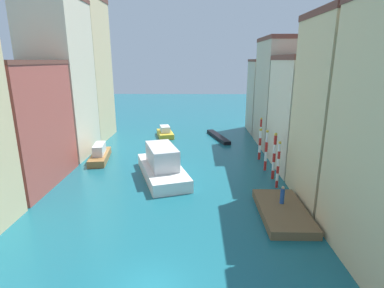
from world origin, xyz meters
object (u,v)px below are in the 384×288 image
Objects in this scene: mooring_pole_0 at (278,164)px; gondola_black at (218,137)px; vaporetto_white at (162,165)px; motorboat_0 at (100,154)px; person_on_dock at (282,195)px; mooring_pole_2 at (266,150)px; waterfront_dock at (283,211)px; mooring_pole_4 at (260,137)px; mooring_pole_1 at (274,156)px; motorboat_1 at (165,133)px; mooring_pole_3 at (260,144)px.

mooring_pole_0 reaches higher than gondola_black.
vaporetto_white is 1.64× the size of motorboat_0.
mooring_pole_2 reaches higher than person_on_dock.
waterfront_dock is at bearing -99.41° from mooring_pole_0.
gondola_black is (-4.50, 14.83, -2.20)m from mooring_pole_2.
motorboat_0 is (-19.71, 13.17, -0.64)m from person_on_dock.
mooring_pole_4 is 14.56m from vaporetto_white.
mooring_pole_4 is at bearing 88.85° from mooring_pole_1.
mooring_pole_2 is at bearing 85.79° from person_on_dock.
motorboat_0 is (-20.43, 3.33, -1.70)m from mooring_pole_2.
motorboat_1 is at bearing 60.83° from motorboat_0.
gondola_black is at bearing 105.28° from mooring_pole_1.
mooring_pole_2 is 0.56× the size of gondola_black.
waterfront_dock reaches higher than gondola_black.
mooring_pole_3 is at bearing -41.69° from motorboat_1.
motorboat_1 is at bearing 126.16° from mooring_pole_1.
waterfront_dock is 1.35m from person_on_dock.
mooring_pole_2 is 4.05m from mooring_pole_3.
person_on_dock is at bearing -94.21° from mooring_pole_2.
mooring_pole_3 is 11.88m from gondola_black.
motorboat_0 is (-20.54, 8.29, -1.70)m from mooring_pole_0.
mooring_pole_3 reaches higher than motorboat_0.
motorboat_1 is (-13.78, 10.42, -1.99)m from mooring_pole_4.
vaporetto_white is at bearing 145.45° from person_on_dock.
mooring_pole_1 reaches higher than waterfront_dock.
motorboat_0 is (-20.55, -0.70, -1.35)m from mooring_pole_3.
person_on_dock is at bearing -63.98° from motorboat_1.
motorboat_1 reaches higher than gondola_black.
mooring_pole_0 is 0.93× the size of mooring_pole_4.
mooring_pole_1 reaches higher than mooring_pole_3.
motorboat_1 is (-13.35, 16.02, -1.82)m from mooring_pole_2.
mooring_pole_3 is 18.09m from motorboat_1.
mooring_pole_4 is 0.61× the size of gondola_black.
mooring_pole_4 reaches higher than motorboat_1.
mooring_pole_0 is 0.56× the size of gondola_black.
mooring_pole_2 reaches higher than motorboat_1.
mooring_pole_3 is 0.62× the size of motorboat_0.
motorboat_1 is (-1.58, 18.26, -0.66)m from vaporetto_white.
gondola_black is at bearing 98.70° from person_on_dock.
vaporetto_white is at bearing -147.28° from mooring_pole_4.
person_on_dock is at bearing 81.89° from waterfront_dock.
motorboat_0 is (-19.59, 13.99, 0.43)m from waterfront_dock.
motorboat_1 is at bearing 138.31° from mooring_pole_3.
mooring_pole_0 is at bearing -91.78° from mooring_pole_4.
mooring_pole_0 is (0.94, 5.70, 2.13)m from waterfront_dock.
mooring_pole_0 is (0.83, 4.88, 1.07)m from person_on_dock.
mooring_pole_0 is 1.00× the size of mooring_pole_2.
motorboat_1 is at bearing 142.91° from mooring_pole_4.
mooring_pole_0 is 0.88× the size of motorboat_1.
vaporetto_white is at bearing -85.04° from motorboat_1.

